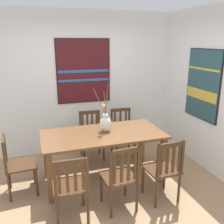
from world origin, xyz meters
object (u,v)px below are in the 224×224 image
(chair_4, at_px, (121,176))
(chair_5, at_px, (91,134))
(chair_1, at_px, (71,186))
(painting_on_back_wall, at_px, (84,71))
(centerpiece_vase, at_px, (105,123))
(chair_0, at_px, (16,163))
(dining_table, at_px, (103,140))
(chair_2, at_px, (122,131))
(chair_3, at_px, (164,169))
(painting_on_side_wall, at_px, (203,85))

(chair_4, distance_m, chair_5, 1.62)
(chair_1, xyz_separation_m, painting_on_back_wall, (0.63, 2.06, 1.12))
(centerpiece_vase, distance_m, chair_0, 1.42)
(dining_table, height_order, chair_4, chair_4)
(chair_5, xyz_separation_m, painting_on_back_wall, (-0.02, 0.43, 1.12))
(chair_1, bearing_deg, chair_2, 52.08)
(chair_2, height_order, painting_on_back_wall, painting_on_back_wall)
(chair_5, distance_m, painting_on_back_wall, 1.20)
(chair_3, distance_m, painting_on_side_wall, 1.69)
(centerpiece_vase, xyz_separation_m, chair_2, (0.56, 0.74, -0.46))
(dining_table, xyz_separation_m, painting_on_side_wall, (1.76, -0.00, 0.77))
(dining_table, distance_m, chair_4, 0.83)
(centerpiece_vase, xyz_separation_m, painting_on_back_wall, (-0.07, 1.19, 0.66))
(painting_on_side_wall, bearing_deg, painting_on_back_wall, 145.03)
(chair_0, height_order, chair_4, chair_4)
(chair_1, bearing_deg, chair_0, 128.44)
(chair_2, bearing_deg, chair_1, -127.92)
(centerpiece_vase, height_order, chair_1, centerpiece_vase)
(dining_table, xyz_separation_m, chair_1, (-0.64, -0.82, -0.19))
(chair_1, bearing_deg, painting_on_side_wall, 18.91)
(chair_3, xyz_separation_m, painting_on_side_wall, (1.14, 0.81, 0.95))
(chair_1, bearing_deg, chair_5, 68.40)
(chair_0, relative_size, chair_2, 1.01)
(chair_3, height_order, painting_on_back_wall, painting_on_back_wall)
(painting_on_side_wall, bearing_deg, chair_2, 145.13)
(dining_table, xyz_separation_m, chair_2, (0.62, 0.79, -0.20))
(chair_1, relative_size, chair_3, 0.97)
(chair_2, bearing_deg, chair_4, -111.12)
(chair_2, distance_m, painting_on_back_wall, 1.36)
(dining_table, relative_size, chair_0, 2.10)
(chair_2, bearing_deg, dining_table, -127.92)
(chair_3, bearing_deg, chair_5, 111.03)
(dining_table, distance_m, chair_1, 1.06)
(chair_0, distance_m, painting_on_side_wall, 3.19)
(chair_0, relative_size, chair_1, 1.00)
(dining_table, bearing_deg, painting_on_side_wall, -0.01)
(chair_2, relative_size, chair_3, 0.96)
(chair_1, xyz_separation_m, chair_2, (1.26, 1.62, -0.01))
(dining_table, bearing_deg, chair_1, -127.92)
(centerpiece_vase, bearing_deg, painting_on_side_wall, -1.82)
(centerpiece_vase, bearing_deg, chair_4, -94.10)
(chair_1, height_order, chair_3, chair_3)
(dining_table, relative_size, painting_on_back_wall, 1.54)
(chair_1, relative_size, chair_2, 1.01)
(centerpiece_vase, bearing_deg, chair_2, 52.96)
(chair_1, height_order, chair_5, chair_1)
(chair_3, bearing_deg, centerpiece_vase, 123.23)
(chair_2, bearing_deg, chair_5, 178.95)
(chair_0, height_order, chair_5, chair_0)
(chair_3, distance_m, chair_4, 0.63)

